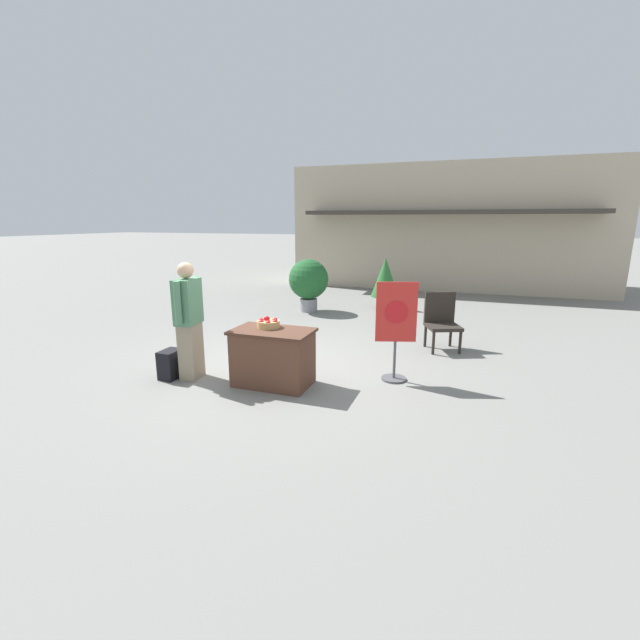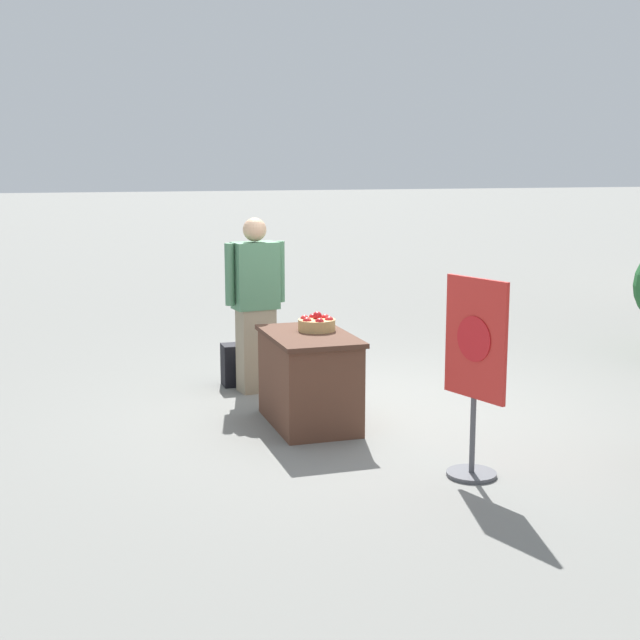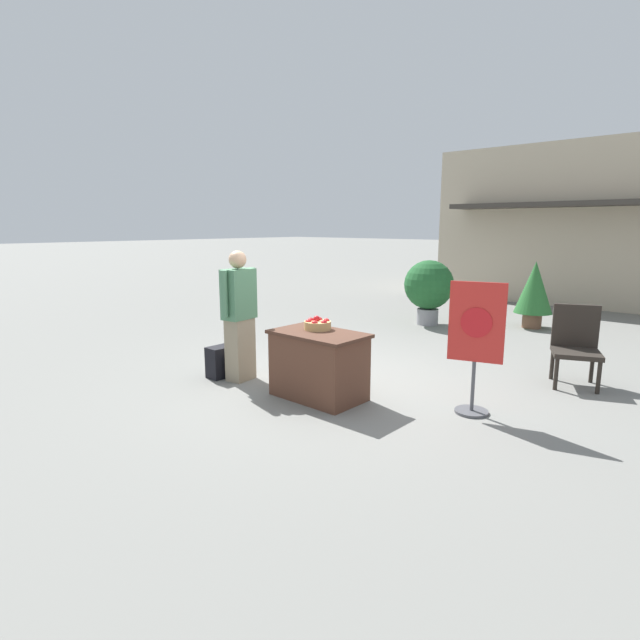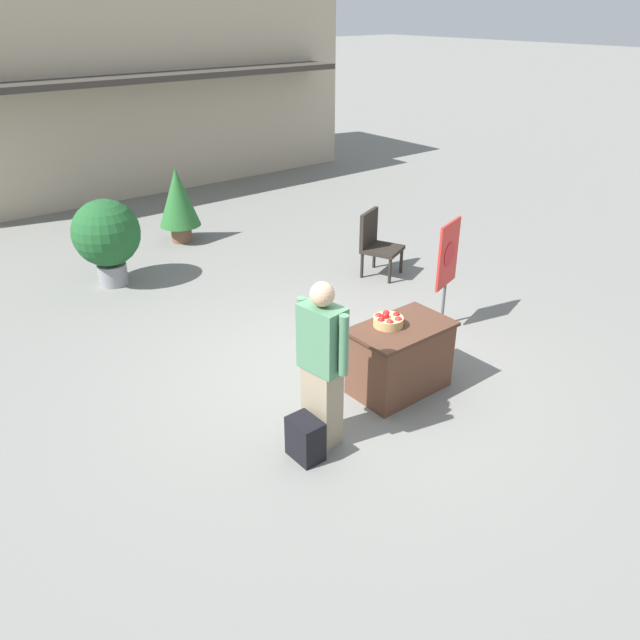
{
  "view_description": "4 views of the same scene",
  "coord_description": "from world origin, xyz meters",
  "views": [
    {
      "loc": [
        2.83,
        -5.77,
        2.27
      ],
      "look_at": [
        0.71,
        0.15,
        0.79
      ],
      "focal_mm": 24.0,
      "sensor_mm": 36.0,
      "label": 1
    },
    {
      "loc": [
        7.36,
        -2.74,
        2.23
      ],
      "look_at": [
        0.72,
        -0.67,
        0.99
      ],
      "focal_mm": 50.0,
      "sensor_mm": 36.0,
      "label": 2
    },
    {
      "loc": [
        4.09,
        -4.82,
        2.01
      ],
      "look_at": [
        0.18,
        -0.49,
        0.9
      ],
      "focal_mm": 28.0,
      "sensor_mm": 36.0,
      "label": 3
    },
    {
      "loc": [
        -4.08,
        -4.67,
        3.88
      ],
      "look_at": [
        -0.17,
        0.19,
        0.68
      ],
      "focal_mm": 35.0,
      "sensor_mm": 36.0,
      "label": 4
    }
  ],
  "objects": [
    {
      "name": "potted_plant_far_right",
      "position": [
        -1.04,
        4.18,
        0.79
      ],
      "size": [
        1.0,
        1.0,
        1.32
      ],
      "color": "gray",
      "rests_on": "ground_plane"
    },
    {
      "name": "potted_plant_near_right",
      "position": [
        0.69,
        5.26,
        0.77
      ],
      "size": [
        0.72,
        0.72,
        1.32
      ],
      "color": "brown",
      "rests_on": "ground_plane"
    },
    {
      "name": "storefront_building",
      "position": [
        1.88,
        10.22,
        2.02
      ],
      "size": [
        10.16,
        4.49,
        4.04
      ],
      "color": "#B7A88E",
      "rests_on": "ground_plane"
    },
    {
      "name": "backpack",
      "position": [
        -1.23,
        -0.91,
        0.21
      ],
      "size": [
        0.24,
        0.34,
        0.42
      ],
      "color": "black",
      "rests_on": "ground_plane"
    },
    {
      "name": "ground_plane",
      "position": [
        0.0,
        0.0,
        0.0
      ],
      "size": [
        120.0,
        120.0,
        0.0
      ],
      "primitive_type": "plane",
      "color": "slate"
    },
    {
      "name": "person_visitor",
      "position": [
        -0.94,
        -0.8,
        0.87
      ],
      "size": [
        0.31,
        0.61,
        1.7
      ],
      "rotation": [
        0.0,
        0.0,
        0.14
      ],
      "color": "gray",
      "rests_on": "ground_plane"
    },
    {
      "name": "poster_board",
      "position": [
        1.87,
        0.11,
        0.79
      ],
      "size": [
        0.56,
        0.36,
        1.43
      ],
      "rotation": [
        0.0,
        0.0,
        -1.27
      ],
      "color": "#4C4C51",
      "rests_on": "ground_plane"
    },
    {
      "name": "display_table",
      "position": [
        0.29,
        -0.63,
        0.4
      ],
      "size": [
        1.11,
        0.68,
        0.79
      ],
      "color": "brown",
      "rests_on": "ground_plane"
    },
    {
      "name": "apple_basket",
      "position": [
        0.18,
        -0.53,
        0.86
      ],
      "size": [
        0.32,
        0.32,
        0.16
      ],
      "color": "tan",
      "rests_on": "display_table"
    },
    {
      "name": "patio_chair",
      "position": [
        2.37,
        1.95,
        0.55
      ],
      "size": [
        0.72,
        0.72,
        1.01
      ],
      "rotation": [
        0.0,
        0.0,
        5.11
      ],
      "color": "#28231E",
      "rests_on": "ground_plane"
    }
  ]
}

